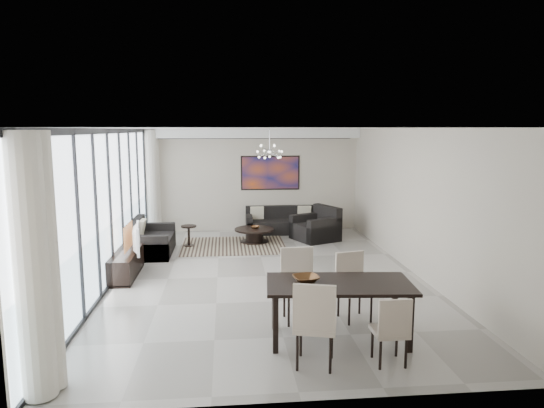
{
  "coord_description": "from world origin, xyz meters",
  "views": [
    {
      "loc": [
        -0.77,
        -9.25,
        2.88
      ],
      "look_at": [
        0.24,
        1.26,
        1.25
      ],
      "focal_mm": 32.0,
      "sensor_mm": 36.0,
      "label": 1
    }
  ],
  "objects": [
    {
      "name": "coffee_table",
      "position": [
        -0.06,
        2.93,
        0.2
      ],
      "size": [
        1.02,
        1.02,
        0.36
      ],
      "color": "black",
      "rests_on": "floor"
    },
    {
      "name": "painting",
      "position": [
        0.5,
        4.47,
        1.65
      ],
      "size": [
        1.68,
        0.04,
        0.98
      ],
      "primitive_type": "cube",
      "color": "#BC4B1A",
      "rests_on": "room_shell"
    },
    {
      "name": "room_shell",
      "position": [
        0.46,
        0.0,
        1.45
      ],
      "size": [
        6.0,
        9.0,
        2.9
      ],
      "color": "#A8A39B",
      "rests_on": "ground"
    },
    {
      "name": "window_wall",
      "position": [
        -2.86,
        0.0,
        1.47
      ],
      "size": [
        0.37,
        8.95,
        2.9
      ],
      "color": "silver",
      "rests_on": "floor"
    },
    {
      "name": "dining_chair_se",
      "position": [
        1.22,
        -3.83,
        0.51
      ],
      "size": [
        0.41,
        0.41,
        0.88
      ],
      "color": "#C0AF9F",
      "rests_on": "floor"
    },
    {
      "name": "soffit",
      "position": [
        0.0,
        4.3,
        2.77
      ],
      "size": [
        5.98,
        0.4,
        0.26
      ],
      "primitive_type": "cube",
      "color": "white",
      "rests_on": "room_shell"
    },
    {
      "name": "television",
      "position": [
        -2.6,
        0.25,
        0.76
      ],
      "size": [
        0.28,
        0.96,
        0.55
      ],
      "primitive_type": "imported",
      "rotation": [
        0.0,
        0.0,
        1.73
      ],
      "color": "gray",
      "rests_on": "tv_console"
    },
    {
      "name": "rug",
      "position": [
        -0.59,
        2.6,
        0.01
      ],
      "size": [
        2.57,
        1.98,
        0.01
      ],
      "primitive_type": "cube",
      "rotation": [
        0.0,
        0.0,
        0.0
      ],
      "color": "black",
      "rests_on": "floor"
    },
    {
      "name": "dining_chair_sw",
      "position": [
        0.27,
        -3.8,
        0.63
      ],
      "size": [
        0.62,
        0.62,
        1.1
      ],
      "color": "#C0AF9F",
      "rests_on": "floor"
    },
    {
      "name": "sofa_main",
      "position": [
        0.77,
        4.07,
        0.24
      ],
      "size": [
        1.98,
        0.81,
        0.72
      ],
      "color": "black",
      "rests_on": "floor"
    },
    {
      "name": "chandelier",
      "position": [
        0.3,
        2.5,
        2.35
      ],
      "size": [
        0.66,
        0.66,
        0.71
      ],
      "color": "silver",
      "rests_on": "room_shell"
    },
    {
      "name": "dining_chair_ne",
      "position": [
        1.14,
        -2.24,
        0.58
      ],
      "size": [
        0.56,
        0.56,
        1.02
      ],
      "color": "#C0AF9F",
      "rests_on": "floor"
    },
    {
      "name": "tv_console",
      "position": [
        -2.76,
        0.26,
        0.24
      ],
      "size": [
        0.44,
        1.56,
        0.49
      ],
      "primitive_type": "cube",
      "color": "black",
      "rests_on": "floor"
    },
    {
      "name": "bowl_coffee",
      "position": [
        -0.04,
        2.94,
        0.39
      ],
      "size": [
        0.25,
        0.25,
        0.07
      ],
      "primitive_type": "imported",
      "rotation": [
        0.0,
        0.0,
        0.09
      ],
      "color": "brown",
      "rests_on": "coffee_table"
    },
    {
      "name": "armchair",
      "position": [
        1.59,
        3.07,
        0.3
      ],
      "size": [
        1.32,
        1.35,
        0.87
      ],
      "color": "black",
      "rests_on": "floor"
    },
    {
      "name": "dining_chair_nw",
      "position": [
        0.31,
        -2.2,
        0.63
      ],
      "size": [
        0.53,
        0.53,
        1.09
      ],
      "color": "#C0AF9F",
      "rests_on": "floor"
    },
    {
      "name": "loveseat",
      "position": [
        -2.55,
        2.01,
        0.28
      ],
      "size": [
        0.91,
        1.62,
        0.81
      ],
      "color": "black",
      "rests_on": "floor"
    },
    {
      "name": "bowl_dining",
      "position": [
        0.3,
        -2.95,
        0.86
      ],
      "size": [
        0.42,
        0.42,
        0.09
      ],
      "primitive_type": "imported",
      "rotation": [
        0.0,
        0.0,
        0.22
      ],
      "color": "brown",
      "rests_on": "dining_table"
    },
    {
      "name": "side_table",
      "position": [
        -1.7,
        2.67,
        0.35
      ],
      "size": [
        0.38,
        0.38,
        0.52
      ],
      "color": "black",
      "rests_on": "floor"
    },
    {
      "name": "dining_table",
      "position": [
        0.75,
        -3.02,
        0.74
      ],
      "size": [
        2.04,
        1.14,
        0.82
      ],
      "color": "black",
      "rests_on": "floor"
    }
  ]
}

